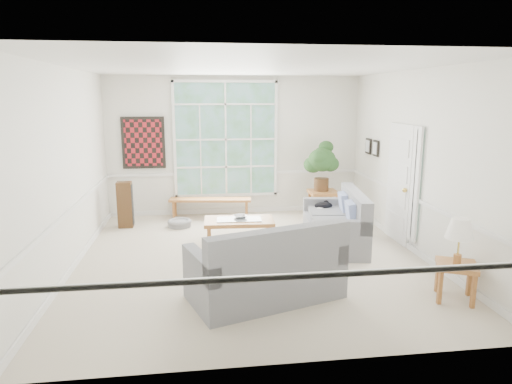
{
  "coord_description": "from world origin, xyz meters",
  "views": [
    {
      "loc": [
        -0.84,
        -6.95,
        2.57
      ],
      "look_at": [
        0.1,
        0.2,
        1.05
      ],
      "focal_mm": 32.0,
      "sensor_mm": 36.0,
      "label": 1
    }
  ],
  "objects_px": {
    "loveseat_right": "(334,219)",
    "side_table": "(455,282)",
    "coffee_table": "(239,232)",
    "end_table": "(323,205)",
    "loveseat_front": "(265,260)"
  },
  "relations": [
    {
      "from": "coffee_table",
      "to": "end_table",
      "type": "bearing_deg",
      "value": 40.76
    },
    {
      "from": "loveseat_right",
      "to": "side_table",
      "type": "height_order",
      "value": "loveseat_right"
    },
    {
      "from": "coffee_table",
      "to": "end_table",
      "type": "relative_size",
      "value": 2.03
    },
    {
      "from": "coffee_table",
      "to": "loveseat_front",
      "type": "bearing_deg",
      "value": -83.81
    },
    {
      "from": "coffee_table",
      "to": "side_table",
      "type": "bearing_deg",
      "value": -42.94
    },
    {
      "from": "side_table",
      "to": "loveseat_front",
      "type": "bearing_deg",
      "value": 170.72
    },
    {
      "from": "coffee_table",
      "to": "end_table",
      "type": "distance_m",
      "value": 2.47
    },
    {
      "from": "loveseat_front",
      "to": "end_table",
      "type": "xyz_separation_m",
      "value": [
        1.82,
        3.73,
        -0.22
      ]
    },
    {
      "from": "loveseat_right",
      "to": "end_table",
      "type": "bearing_deg",
      "value": 88.29
    },
    {
      "from": "end_table",
      "to": "side_table",
      "type": "height_order",
      "value": "end_table"
    },
    {
      "from": "loveseat_front",
      "to": "side_table",
      "type": "bearing_deg",
      "value": -27.77
    },
    {
      "from": "loveseat_right",
      "to": "side_table",
      "type": "bearing_deg",
      "value": -60.87
    },
    {
      "from": "loveseat_front",
      "to": "side_table",
      "type": "distance_m",
      "value": 2.45
    },
    {
      "from": "loveseat_right",
      "to": "side_table",
      "type": "distance_m",
      "value": 2.5
    },
    {
      "from": "loveseat_front",
      "to": "end_table",
      "type": "relative_size",
      "value": 3.18
    }
  ]
}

